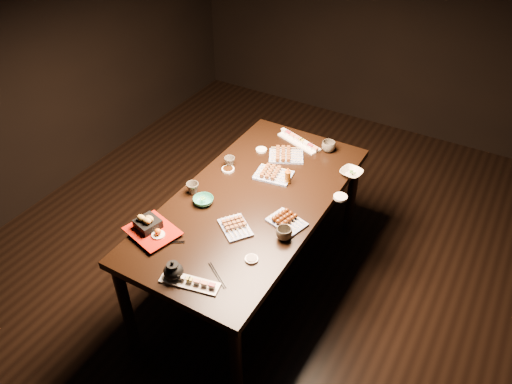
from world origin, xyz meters
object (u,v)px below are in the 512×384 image
Objects in this scene: tempura_tray at (152,227)px; yakitori_plate_right at (235,225)px; dining_table at (252,241)px; yakitori_plate_center at (274,172)px; sushi_platter_near at (190,281)px; teacup_near_left at (193,188)px; teacup_far_left at (230,162)px; teapot at (173,269)px; edamame_bowl_cream at (351,173)px; yakitori_plate_left at (286,154)px; sushi_platter_far at (299,140)px; condiment_bottle at (288,175)px; edamame_bowl_green at (203,201)px; teacup_far_right at (328,146)px; teacup_mid_right at (284,234)px.

yakitori_plate_right is at bearing 50.15° from tempura_tray.
dining_table is 0.49m from yakitori_plate_center.
sushi_platter_near is 0.77m from teacup_near_left.
teacup_far_left is at bearing 179.83° from yakitori_plate_center.
teapot is (-0.03, -0.77, 0.43)m from dining_table.
yakitori_plate_center is 0.91m from tempura_tray.
tempura_tray is at bearing -125.03° from edamame_bowl_cream.
tempura_tray is at bearing -132.86° from yakitori_plate_left.
condiment_bottle is at bearing 126.76° from sushi_platter_far.
dining_table is 6.13× the size of tempura_tray.
edamame_bowl_green is 1.05× the size of condiment_bottle.
yakitori_plate_center is at bearing 62.64° from edamame_bowl_green.
yakitori_plate_center is 1.05m from teapot.
condiment_bottle reaches higher than edamame_bowl_cream.
condiment_bottle is (-0.08, -0.49, 0.02)m from teacup_far_right.
sushi_platter_far is at bearing 114.68° from teapot.
teacup_mid_right is at bearing -90.56° from yakitori_plate_left.
teacup_near_left is 1.04m from teacup_far_right.
tempura_tray is at bearing -118.82° from condiment_bottle.
dining_table is 7.57× the size of yakitori_plate_left.
teacup_near_left is at bearing -143.88° from dining_table.
yakitori_plate_right is at bearing 114.31° from sushi_platter_far.
yakitori_plate_left reaches higher than sushi_platter_far.
dining_table is 5.60× the size of sushi_platter_near.
yakitori_plate_left is 2.54× the size of teacup_mid_right.
tempura_tray is 0.43m from teacup_near_left.
yakitori_plate_center is 0.60m from teacup_mid_right.
teacup_near_left is at bearing 108.02° from tempura_tray.
sushi_platter_near is at bearing -55.53° from teacup_near_left.
teacup_near_left is at bearing -143.64° from yakitori_plate_left.
teacup_mid_right is at bearing -64.95° from condiment_bottle.
sushi_platter_far is 1.04m from yakitori_plate_right.
teacup_far_right is at bearing 80.78° from condiment_bottle.
yakitori_plate_left is at bearing 73.46° from edamame_bowl_green.
sushi_platter_near is at bearing -94.60° from teacup_far_right.
yakitori_plate_right is at bearing -114.88° from edamame_bowl_cream.
yakitori_plate_right is at bearing -166.00° from teacup_mid_right.
yakitori_plate_center is at bearing 49.01° from teacup_near_left.
yakitori_plate_left is 0.83m from teacup_mid_right.
teacup_near_left is (-0.02, 0.43, -0.02)m from tempura_tray.
teacup_mid_right is 0.98m from teacup_far_right.
teacup_far_left is at bearing -157.33° from edamame_bowl_cream.
teacup_far_right is at bearing 82.99° from tempura_tray.
sushi_platter_far is 1.51m from teapot.
edamame_bowl_cream is at bearing 23.46° from yakitori_plate_center.
teacup_near_left is at bearing -96.62° from teacup_far_left.
teacup_mid_right is (0.37, -0.96, 0.01)m from sushi_platter_far.
yakitori_plate_left is 1.14m from tempura_tray.
teacup_mid_right reaches higher than teacup_far_left.
sushi_platter_near is at bearing -61.42° from edamame_bowl_green.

